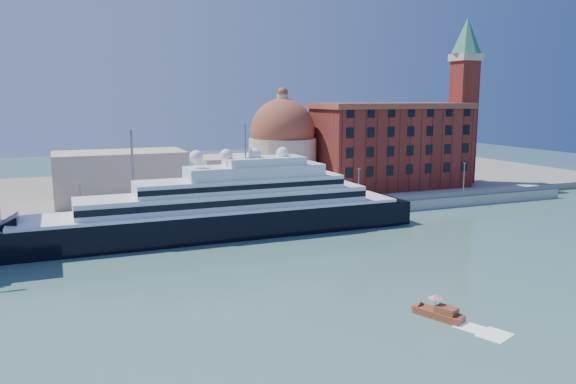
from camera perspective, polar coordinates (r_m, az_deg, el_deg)
name	(u,v)px	position (r m, az deg, el deg)	size (l,w,h in m)	color
ground	(290,265)	(91.16, 0.17, -7.42)	(400.00, 400.00, 0.00)	#38625D
quay	(230,217)	(121.98, -5.96, -2.51)	(180.00, 10.00, 2.50)	gray
land	(188,190)	(161.15, -10.09, 0.24)	(260.00, 72.00, 2.00)	slate
quay_fence	(236,212)	(117.38, -5.35, -2.05)	(180.00, 0.10, 1.20)	slate
superyacht	(206,215)	(108.92, -8.34, -2.32)	(85.20, 11.81, 25.46)	black
service_barge	(11,254)	(105.23, -26.29, -5.69)	(12.04, 5.90, 2.59)	white
water_taxi	(440,313)	(72.43, 15.17, -11.74)	(4.23, 6.48, 2.92)	brown
warehouse	(391,145)	(158.20, 10.45, 4.73)	(43.00, 19.00, 23.25)	maroon
campanile	(464,90)	(171.88, 17.46, 9.82)	(8.40, 8.40, 47.00)	maroon
church	(227,160)	(144.73, -6.26, 3.26)	(66.00, 18.00, 25.50)	beige
lamp_posts	(171,182)	(115.93, -11.80, 1.03)	(120.80, 2.40, 18.00)	slate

